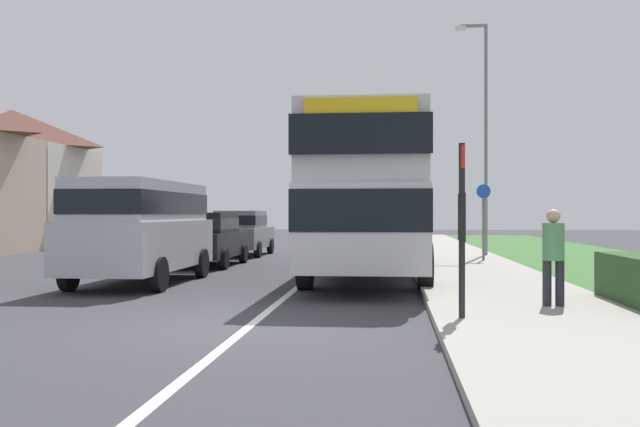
{
  "coord_description": "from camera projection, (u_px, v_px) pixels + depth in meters",
  "views": [
    {
      "loc": [
        1.97,
        -9.82,
        1.6
      ],
      "look_at": [
        0.59,
        4.27,
        1.6
      ],
      "focal_mm": 39.54,
      "sensor_mm": 36.0,
      "label": 1
    }
  ],
  "objects": [
    {
      "name": "pavement_near_side",
      "position": [
        490.0,
        283.0,
        15.53
      ],
      "size": [
        3.2,
        68.0,
        0.12
      ],
      "primitive_type": "cube",
      "color": "#9E998E",
      "rests_on": "ground_plane"
    },
    {
      "name": "double_decker_bus",
      "position": [
        369.0,
        192.0,
        17.56
      ],
      "size": [
        2.8,
        10.61,
        3.7
      ],
      "color": "#BCBCC1",
      "rests_on": "ground_plane"
    },
    {
      "name": "cycle_route_sign",
      "position": [
        483.0,
        219.0,
        22.24
      ],
      "size": [
        0.44,
        0.08,
        2.52
      ],
      "color": "slate",
      "rests_on": "ground_plane"
    },
    {
      "name": "lane_marking_centre",
      "position": [
        311.0,
        276.0,
        17.93
      ],
      "size": [
        0.14,
        60.0,
        0.01
      ],
      "primitive_type": "cube",
      "color": "silver",
      "rests_on": "ground_plane"
    },
    {
      "name": "pedestrian_at_stop",
      "position": [
        553.0,
        253.0,
        11.26
      ],
      "size": [
        0.34,
        0.34,
        1.67
      ],
      "color": "#23232D",
      "rests_on": "ground_plane"
    },
    {
      "name": "bus_stop_sign",
      "position": [
        462.0,
        218.0,
        9.98
      ],
      "size": [
        0.09,
        0.52,
        2.6
      ],
      "color": "black",
      "rests_on": "ground_plane"
    },
    {
      "name": "parked_van_silver",
      "position": [
        142.0,
        224.0,
        15.99
      ],
      "size": [
        2.11,
        5.28,
        2.31
      ],
      "color": "#B7B7BC",
      "rests_on": "ground_plane"
    },
    {
      "name": "parked_car_black",
      "position": [
        206.0,
        237.0,
        21.38
      ],
      "size": [
        1.93,
        4.37,
        1.63
      ],
      "color": "black",
      "rests_on": "ground_plane"
    },
    {
      "name": "parked_car_grey",
      "position": [
        242.0,
        231.0,
        26.73
      ],
      "size": [
        1.93,
        4.35,
        1.7
      ],
      "color": "slate",
      "rests_on": "ground_plane"
    },
    {
      "name": "ground_plane",
      "position": [
        249.0,
        326.0,
        9.97
      ],
      "size": [
        120.0,
        120.0,
        0.0
      ],
      "primitive_type": "plane",
      "color": "#38383D"
    },
    {
      "name": "street_lamp_mid",
      "position": [
        483.0,
        126.0,
        25.14
      ],
      "size": [
        1.14,
        0.2,
        8.37
      ],
      "color": "slate",
      "rests_on": "ground_plane"
    }
  ]
}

